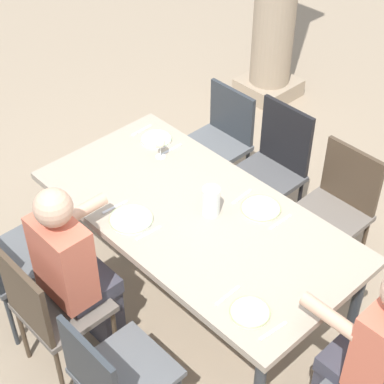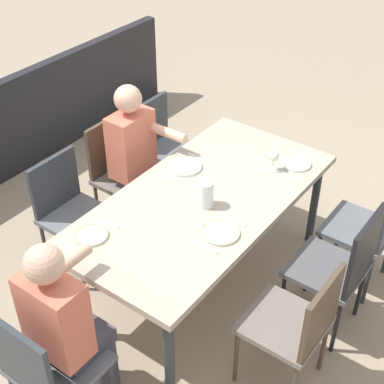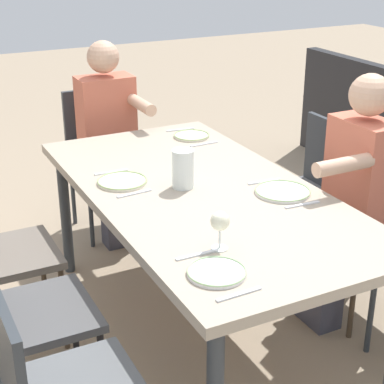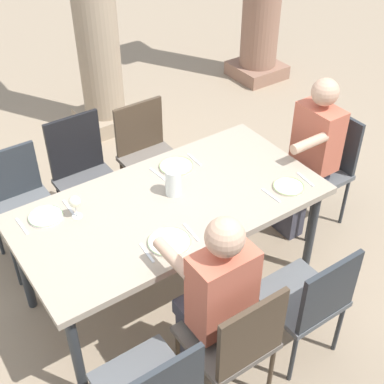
{
  "view_description": "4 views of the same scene",
  "coord_description": "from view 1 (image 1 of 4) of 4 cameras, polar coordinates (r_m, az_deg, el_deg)",
  "views": [
    {
      "loc": [
        1.96,
        -1.87,
        3.23
      ],
      "look_at": [
        -0.05,
        0.01,
        0.9
      ],
      "focal_mm": 59.52,
      "sensor_mm": 36.0,
      "label": 1
    },
    {
      "loc": [
        2.4,
        1.68,
        2.98
      ],
      "look_at": [
        0.09,
        -0.02,
        0.86
      ],
      "focal_mm": 52.96,
      "sensor_mm": 36.0,
      "label": 2
    },
    {
      "loc": [
        -2.36,
        1.24,
        1.9
      ],
      "look_at": [
        -0.07,
        0.08,
        0.81
      ],
      "focal_mm": 59.03,
      "sensor_mm": 36.0,
      "label": 3
    },
    {
      "loc": [
        -1.36,
        -2.21,
        2.88
      ],
      "look_at": [
        0.13,
        -0.05,
        0.83
      ],
      "focal_mm": 49.97,
      "sensor_mm": 36.0,
      "label": 4
    }
  ],
  "objects": [
    {
      "name": "ground_plane",
      "position": [
        4.21,
        0.29,
        -9.77
      ],
      "size": [
        16.0,
        16.0,
        0.0
      ],
      "primitive_type": "plane",
      "color": "gray"
    },
    {
      "name": "dining_table",
      "position": [
        3.7,
        0.33,
        -2.64
      ],
      "size": [
        1.94,
        0.98,
        0.78
      ],
      "color": "tan",
      "rests_on": "ground"
    },
    {
      "name": "chair_west_north",
      "position": [
        4.71,
        2.47,
        4.92
      ],
      "size": [
        0.44,
        0.44,
        0.87
      ],
      "color": "#5B5E61",
      "rests_on": "ground"
    },
    {
      "name": "chair_west_south",
      "position": [
        3.92,
        -16.66,
        -5.79
      ],
      "size": [
        0.44,
        0.44,
        0.87
      ],
      "color": "#5B5E61",
      "rests_on": "ground"
    },
    {
      "name": "chair_mid_north",
      "position": [
        4.42,
        7.25,
        2.53
      ],
      "size": [
        0.44,
        0.44,
        0.96
      ],
      "color": "#4F4F50",
      "rests_on": "ground"
    },
    {
      "name": "chair_mid_south",
      "position": [
        3.57,
        -12.64,
        -10.01
      ],
      "size": [
        0.44,
        0.44,
        0.92
      ],
      "color": "#6A6158",
      "rests_on": "ground"
    },
    {
      "name": "chair_east_north",
      "position": [
        4.19,
        12.82,
        -1.12
      ],
      "size": [
        0.44,
        0.44,
        0.9
      ],
      "color": "#6A6158",
      "rests_on": "ground"
    },
    {
      "name": "chair_east_south",
      "position": [
        3.3,
        -7.1,
        -15.86
      ],
      "size": [
        0.44,
        0.44,
        0.87
      ],
      "color": "#5B5E61",
      "rests_on": "ground"
    },
    {
      "name": "diner_woman_green",
      "position": [
        3.53,
        -10.37,
        -6.87
      ],
      "size": [
        0.35,
        0.49,
        1.27
      ],
      "color": "#3F3F4C",
      "rests_on": "ground"
    },
    {
      "name": "diner_man_white",
      "position": [
        3.25,
        15.59,
        -13.71
      ],
      "size": [
        0.49,
        0.35,
        1.26
      ],
      "color": "#3F3F4C",
      "rests_on": "ground"
    },
    {
      "name": "plate_0",
      "position": [
        4.21,
        -3.24,
        4.77
      ],
      "size": [
        0.21,
        0.21,
        0.02
      ],
      "color": "white",
      "rests_on": "dining_table"
    },
    {
      "name": "wine_glass_0",
      "position": [
        4.0,
        -2.89,
        4.42
      ],
      "size": [
        0.07,
        0.07,
        0.15
      ],
      "color": "white",
      "rests_on": "dining_table"
    },
    {
      "name": "fork_0",
      "position": [
        4.31,
        -4.55,
        5.54
      ],
      "size": [
        0.02,
        0.17,
        0.01
      ],
      "primitive_type": "cube",
      "rotation": [
        0.0,
        0.0,
        0.03
      ],
      "color": "silver",
      "rests_on": "dining_table"
    },
    {
      "name": "spoon_0",
      "position": [
        4.13,
        -1.88,
        3.83
      ],
      "size": [
        0.02,
        0.17,
        0.01
      ],
      "primitive_type": "cube",
      "rotation": [
        0.0,
        0.0,
        -0.02
      ],
      "color": "silver",
      "rests_on": "dining_table"
    },
    {
      "name": "plate_1",
      "position": [
        3.62,
        -5.47,
        -2.42
      ],
      "size": [
        0.25,
        0.25,
        0.02
      ],
      "color": "white",
      "rests_on": "dining_table"
    },
    {
      "name": "fork_1",
      "position": [
        3.71,
        -6.92,
        -1.34
      ],
      "size": [
        0.03,
        0.17,
        0.01
      ],
      "primitive_type": "cube",
      "rotation": [
        0.0,
        0.0,
        -0.07
      ],
      "color": "silver",
      "rests_on": "dining_table"
    },
    {
      "name": "spoon_1",
      "position": [
        3.53,
        -3.93,
        -3.7
      ],
      "size": [
        0.03,
        0.17,
        0.01
      ],
      "primitive_type": "cube",
      "rotation": [
        0.0,
        0.0,
        -0.07
      ],
      "color": "silver",
      "rests_on": "dining_table"
    },
    {
      "name": "plate_2",
      "position": [
        3.69,
        6.18,
        -1.46
      ],
      "size": [
        0.23,
        0.23,
        0.02
      ],
      "color": "silver",
      "rests_on": "dining_table"
    },
    {
      "name": "fork_2",
      "position": [
        3.77,
        4.48,
        -0.43
      ],
      "size": [
        0.03,
        0.17,
        0.01
      ],
      "primitive_type": "cube",
      "rotation": [
        0.0,
        0.0,
        0.08
      ],
      "color": "silver",
      "rests_on": "dining_table"
    },
    {
      "name": "spoon_2",
      "position": [
        3.63,
        7.93,
        -2.67
      ],
      "size": [
        0.02,
        0.17,
        0.01
      ],
      "primitive_type": "cube",
      "rotation": [
        0.0,
        0.0,
        -0.03
      ],
      "color": "silver",
      "rests_on": "dining_table"
    },
    {
      "name": "plate_3",
      "position": [
        3.16,
        5.2,
        -10.65
      ],
      "size": [
        0.2,
        0.2,
        0.02
      ],
      "color": "silver",
      "rests_on": "dining_table"
    },
    {
      "name": "fork_3",
      "position": [
        3.22,
        3.22,
        -9.24
      ],
      "size": [
        0.02,
        0.17,
        0.01
      ],
      "primitive_type": "cube",
      "rotation": [
        0.0,
        0.0,
        0.03
      ],
      "color": "silver",
      "rests_on": "dining_table"
    },
    {
      "name": "spoon_3",
      "position": [
        3.1,
        7.28,
        -12.25
      ],
      "size": [
        0.04,
        0.17,
        0.01
      ],
      "primitive_type": "cube",
      "rotation": [
        0.0,
        0.0,
        -0.11
      ],
      "color": "silver",
      "rests_on": "dining_table"
    },
    {
      "name": "water_pitcher",
      "position": [
        3.6,
        1.71,
        -0.96
      ],
      "size": [
        0.1,
        0.1,
        0.18
      ],
      "color": "white",
      "rests_on": "dining_table"
    }
  ]
}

